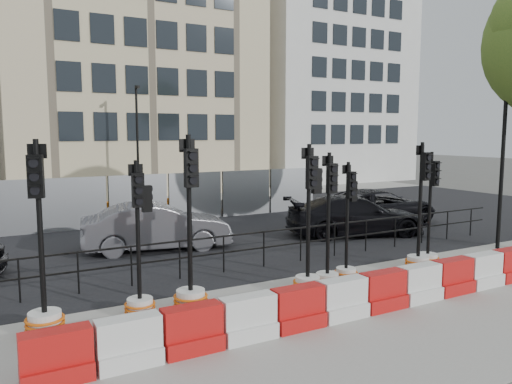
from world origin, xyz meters
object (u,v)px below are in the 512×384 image
lamp_post_near (504,146)px  traffic_signal_a (43,296)px  traffic_signal_d (309,259)px  car_c (355,216)px  traffic_signal_h (429,244)px

lamp_post_near → traffic_signal_a: 13.46m
lamp_post_near → traffic_signal_d: 8.14m
traffic_signal_a → traffic_signal_d: 5.50m
lamp_post_near → traffic_signal_a: lamp_post_near is taller
car_c → traffic_signal_a: bearing=129.3°
lamp_post_near → traffic_signal_d: size_ratio=1.77×
lamp_post_near → traffic_signal_d: lamp_post_near is taller
lamp_post_near → car_c: 5.24m
traffic_signal_d → car_c: traffic_signal_d is taller
traffic_signal_d → traffic_signal_h: bearing=6.5°
traffic_signal_a → traffic_signal_h: traffic_signal_a is taller
lamp_post_near → traffic_signal_h: lamp_post_near is taller
lamp_post_near → traffic_signal_a: bearing=-178.6°
car_c → lamp_post_near: bearing=-128.2°
traffic_signal_d → traffic_signal_h: size_ratio=1.08×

